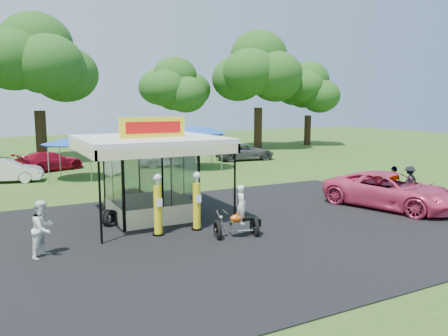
{
  "coord_description": "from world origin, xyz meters",
  "views": [
    {
      "loc": [
        -7.48,
        -11.96,
        4.64
      ],
      "look_at": [
        0.9,
        4.0,
        2.04
      ],
      "focal_mm": 35.0,
      "sensor_mm": 36.0,
      "label": 1
    }
  ],
  "objects_px": {
    "bg_car_c": "(168,157)",
    "bg_car_a": "(5,171)",
    "spectator_east_b": "(394,183)",
    "tent_east": "(197,130)",
    "bg_car_b": "(50,161)",
    "a_frame_sign": "(425,194)",
    "spectator_east_a": "(410,181)",
    "motorcycle": "(240,217)",
    "gas_pump_left": "(158,206)",
    "gas_pump_right": "(197,202)",
    "pink_sedan": "(390,190)",
    "kiosk_car": "(135,197)",
    "spectator_west": "(43,229)",
    "tent_west": "(74,140)",
    "gas_station_kiosk": "(150,176)"
  },
  "relations": [
    {
      "from": "tent_west",
      "to": "bg_car_b",
      "type": "bearing_deg",
      "value": 102.37
    },
    {
      "from": "a_frame_sign",
      "to": "tent_east",
      "type": "bearing_deg",
      "value": 80.64
    },
    {
      "from": "spectator_east_a",
      "to": "tent_east",
      "type": "bearing_deg",
      "value": -68.32
    },
    {
      "from": "gas_pump_left",
      "to": "pink_sedan",
      "type": "distance_m",
      "value": 10.77
    },
    {
      "from": "gas_pump_left",
      "to": "bg_car_c",
      "type": "height_order",
      "value": "gas_pump_left"
    },
    {
      "from": "kiosk_car",
      "to": "spectator_east_a",
      "type": "xyz_separation_m",
      "value": [
        13.22,
        -4.05,
        0.3
      ]
    },
    {
      "from": "bg_car_c",
      "to": "motorcycle",
      "type": "bearing_deg",
      "value": 179.31
    },
    {
      "from": "gas_pump_left",
      "to": "tent_east",
      "type": "bearing_deg",
      "value": 61.05
    },
    {
      "from": "spectator_east_b",
      "to": "tent_east",
      "type": "relative_size",
      "value": 0.38
    },
    {
      "from": "pink_sedan",
      "to": "bg_car_c",
      "type": "bearing_deg",
      "value": 86.77
    },
    {
      "from": "gas_pump_right",
      "to": "tent_west",
      "type": "height_order",
      "value": "tent_west"
    },
    {
      "from": "a_frame_sign",
      "to": "bg_car_b",
      "type": "bearing_deg",
      "value": 100.71
    },
    {
      "from": "kiosk_car",
      "to": "bg_car_a",
      "type": "xyz_separation_m",
      "value": [
        -5.12,
        10.05,
        0.22
      ]
    },
    {
      "from": "motorcycle",
      "to": "spectator_east_b",
      "type": "height_order",
      "value": "motorcycle"
    },
    {
      "from": "bg_car_a",
      "to": "gas_pump_left",
      "type": "bearing_deg",
      "value": -150.65
    },
    {
      "from": "a_frame_sign",
      "to": "kiosk_car",
      "type": "bearing_deg",
      "value": 128.89
    },
    {
      "from": "bg_car_b",
      "to": "gas_pump_left",
      "type": "bearing_deg",
      "value": 161.63
    },
    {
      "from": "spectator_east_b",
      "to": "tent_west",
      "type": "distance_m",
      "value": 18.83
    },
    {
      "from": "a_frame_sign",
      "to": "spectator_east_a",
      "type": "relative_size",
      "value": 0.72
    },
    {
      "from": "spectator_east_a",
      "to": "bg_car_b",
      "type": "distance_m",
      "value": 23.63
    },
    {
      "from": "motorcycle",
      "to": "spectator_west",
      "type": "distance_m",
      "value": 6.41
    },
    {
      "from": "gas_pump_left",
      "to": "motorcycle",
      "type": "distance_m",
      "value": 2.92
    },
    {
      "from": "motorcycle",
      "to": "spectator_west",
      "type": "bearing_deg",
      "value": -178.1
    },
    {
      "from": "spectator_east_b",
      "to": "gas_pump_right",
      "type": "bearing_deg",
      "value": -6.34
    },
    {
      "from": "gas_station_kiosk",
      "to": "a_frame_sign",
      "type": "height_order",
      "value": "gas_station_kiosk"
    },
    {
      "from": "kiosk_car",
      "to": "spectator_east_b",
      "type": "bearing_deg",
      "value": -111.04
    },
    {
      "from": "gas_pump_right",
      "to": "bg_car_a",
      "type": "relative_size",
      "value": 0.53
    },
    {
      "from": "gas_pump_right",
      "to": "bg_car_a",
      "type": "height_order",
      "value": "gas_pump_right"
    },
    {
      "from": "gas_station_kiosk",
      "to": "spectator_west",
      "type": "relative_size",
      "value": 3.02
    },
    {
      "from": "motorcycle",
      "to": "gas_pump_left",
      "type": "bearing_deg",
      "value": 160.29
    },
    {
      "from": "gas_pump_left",
      "to": "spectator_east_b",
      "type": "height_order",
      "value": "gas_pump_left"
    },
    {
      "from": "bg_car_a",
      "to": "bg_car_b",
      "type": "relative_size",
      "value": 0.9
    },
    {
      "from": "gas_station_kiosk",
      "to": "bg_car_a",
      "type": "relative_size",
      "value": 1.27
    },
    {
      "from": "a_frame_sign",
      "to": "spectator_west",
      "type": "distance_m",
      "value": 16.38
    },
    {
      "from": "bg_car_c",
      "to": "bg_car_a",
      "type": "bearing_deg",
      "value": 112.0
    },
    {
      "from": "spectator_east_a",
      "to": "bg_car_c",
      "type": "relative_size",
      "value": 0.35
    },
    {
      "from": "pink_sedan",
      "to": "bg_car_a",
      "type": "xyz_separation_m",
      "value": [
        -15.32,
        15.54,
        -0.11
      ]
    },
    {
      "from": "spectator_west",
      "to": "bg_car_b",
      "type": "relative_size",
      "value": 0.38
    },
    {
      "from": "bg_car_a",
      "to": "tent_east",
      "type": "relative_size",
      "value": 0.94
    },
    {
      "from": "bg_car_a",
      "to": "gas_station_kiosk",
      "type": "bearing_deg",
      "value": -145.24
    },
    {
      "from": "spectator_west",
      "to": "tent_west",
      "type": "height_order",
      "value": "tent_west"
    },
    {
      "from": "gas_station_kiosk",
      "to": "motorcycle",
      "type": "bearing_deg",
      "value": -63.98
    },
    {
      "from": "a_frame_sign",
      "to": "tent_west",
      "type": "bearing_deg",
      "value": 105.97
    },
    {
      "from": "motorcycle",
      "to": "pink_sedan",
      "type": "bearing_deg",
      "value": 16.33
    },
    {
      "from": "spectator_west",
      "to": "bg_car_b",
      "type": "height_order",
      "value": "spectator_west"
    },
    {
      "from": "bg_car_a",
      "to": "tent_east",
      "type": "bearing_deg",
      "value": -78.19
    },
    {
      "from": "kiosk_car",
      "to": "spectator_west",
      "type": "distance_m",
      "value": 6.75
    },
    {
      "from": "a_frame_sign",
      "to": "spectator_east_a",
      "type": "distance_m",
      "value": 2.26
    },
    {
      "from": "bg_car_a",
      "to": "tent_west",
      "type": "bearing_deg",
      "value": -88.58
    },
    {
      "from": "gas_station_kiosk",
      "to": "pink_sedan",
      "type": "distance_m",
      "value": 10.75
    }
  ]
}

